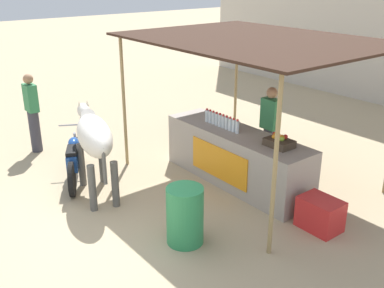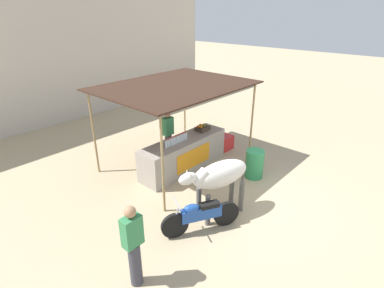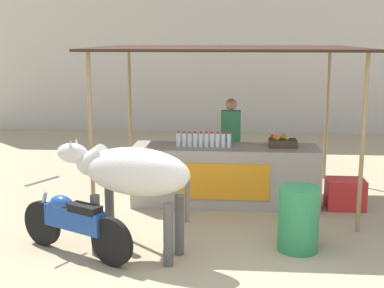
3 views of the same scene
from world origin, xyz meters
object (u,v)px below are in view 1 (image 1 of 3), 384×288
Objects in this scene: water_barrel at (185,215)px; passerby_on_street at (33,113)px; vendor_behind_counter at (270,130)px; cow at (94,137)px; stall_counter at (236,157)px; fruit_crate at (279,142)px; motorcycle_parked at (74,158)px; cooler_box at (320,214)px.

passerby_on_street is at bearing -174.79° from water_barrel.
vendor_behind_counter is 0.89× the size of cow.
vendor_behind_counter reaches higher than stall_counter.
motorcycle_parked is at bearing -140.19° from fruit_crate.
fruit_crate is 2.03m from water_barrel.
water_barrel is 0.52× the size of motorcycle_parked.
fruit_crate is 3.01m from cow.
cooler_box is (1.84, -0.85, -0.61)m from vendor_behind_counter.
cooler_box is 0.32× the size of cow.
motorcycle_parked is at bearing 1.69° from passerby_on_street.
passerby_on_street is (-1.80, -0.05, 0.42)m from motorcycle_parked.
water_barrel is 4.66m from passerby_on_street.
water_barrel is at bearing -62.54° from stall_counter.
water_barrel is at bearing -88.16° from fruit_crate.
cooler_box is 0.36× the size of passerby_on_street.
stall_counter is at bearing -95.97° from vendor_behind_counter.
passerby_on_street is (-4.56, -2.35, -0.19)m from fruit_crate.
fruit_crate is 0.27× the size of motorcycle_parked.
stall_counter reaches higher than water_barrel.
fruit_crate is 0.27× the size of passerby_on_street.
vendor_behind_counter reaches higher than cooler_box.
motorcycle_parked is (-0.73, -0.08, -0.60)m from cow.
vendor_behind_counter is 3.58m from motorcycle_parked.
motorcycle_parked is (-1.85, -2.24, -0.05)m from stall_counter.
water_barrel is at bearing -71.19° from vendor_behind_counter.
vendor_behind_counter is 4.82m from passerby_on_street.
fruit_crate is at bearing 27.29° from passerby_on_street.
cooler_box is at bearing 61.88° from water_barrel.
motorcycle_parked is at bearing -150.41° from cooler_box.
cow is at bearing 2.96° from passerby_on_street.
cooler_box is at bearing 34.21° from cow.
water_barrel is (0.97, -1.87, -0.06)m from stall_counter.
stall_counter is at bearing 62.67° from cow.
vendor_behind_counter is 3.15m from cow.
fruit_crate is 0.53× the size of water_barrel.
vendor_behind_counter reaches higher than motorcycle_parked.
fruit_crate is (0.91, 0.06, 0.56)m from stall_counter.
water_barrel is 2.20m from cow.
passerby_on_street reaches higher than water_barrel.
fruit_crate is 3.64m from motorcycle_parked.
cow is (-2.03, -2.22, -0.00)m from fruit_crate.
cooler_box is 2.02m from water_barrel.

